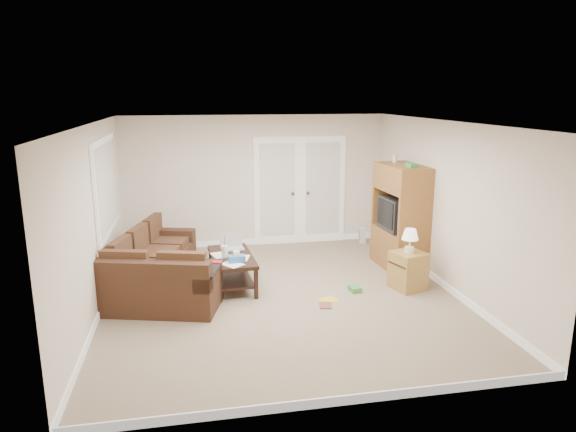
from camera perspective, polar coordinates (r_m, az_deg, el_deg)
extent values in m
plane|color=gray|center=(7.56, -0.71, -8.95)|extent=(5.50, 5.50, 0.00)
cube|color=silver|center=(7.00, -0.77, 10.32)|extent=(5.00, 5.50, 0.02)
cube|color=silver|center=(7.19, -20.76, -0.56)|extent=(0.02, 5.50, 2.50)
cube|color=silver|center=(7.99, 17.19, 1.06)|extent=(0.02, 5.50, 2.50)
cube|color=silver|center=(9.85, -3.55, 3.88)|extent=(5.00, 0.02, 2.50)
cube|color=silver|center=(4.61, 5.31, -7.34)|extent=(5.00, 0.02, 2.50)
cube|color=white|center=(9.92, -1.22, 2.65)|extent=(0.90, 0.04, 2.13)
cube|color=white|center=(10.10, 3.83, 2.82)|extent=(0.90, 0.04, 2.13)
cube|color=white|center=(9.88, -1.19, 2.91)|extent=(0.68, 0.02, 1.80)
cube|color=white|center=(10.07, 3.87, 3.08)|extent=(0.68, 0.02, 1.80)
cube|color=white|center=(8.09, -19.57, 3.20)|extent=(0.04, 1.92, 1.42)
cube|color=white|center=(8.09, -19.39, 3.21)|extent=(0.02, 1.74, 1.24)
cube|color=#3F2618|center=(8.40, -14.67, -5.68)|extent=(1.35, 2.25, 0.38)
cube|color=#3F2618|center=(8.39, -16.78, -3.06)|extent=(0.77, 2.09, 0.39)
cube|color=#3F2618|center=(9.17, -12.88, -2.05)|extent=(0.85, 0.43, 0.20)
cube|color=#533421|center=(8.30, -14.29, -4.09)|extent=(1.06, 2.09, 0.11)
cube|color=#3F2618|center=(7.34, -14.26, -8.49)|extent=(1.81, 1.23, 0.38)
cube|color=#3F2618|center=(6.94, -15.24, -6.41)|extent=(1.65, 0.65, 0.39)
cube|color=#3F2618|center=(7.04, -8.85, -6.61)|extent=(0.43, 0.85, 0.20)
cube|color=#533421|center=(7.32, -14.19, -6.48)|extent=(1.65, 0.94, 0.11)
cube|color=black|center=(7.00, -8.88, -5.73)|extent=(0.48, 0.78, 0.03)
cube|color=red|center=(7.18, -8.52, -5.07)|extent=(0.31, 0.18, 0.02)
cube|color=black|center=(7.83, -6.27, -4.56)|extent=(0.69, 1.26, 0.06)
cube|color=black|center=(7.93, -6.21, -6.65)|extent=(0.59, 1.16, 0.03)
cylinder|color=silver|center=(7.73, -7.04, -3.92)|extent=(0.10, 0.10, 0.18)
cylinder|color=red|center=(7.68, -7.08, -2.74)|extent=(0.01, 0.01, 0.16)
cube|color=#356CAD|center=(7.50, -5.74, -4.75)|extent=(0.25, 0.15, 0.10)
cube|color=white|center=(7.72, -6.15, -4.60)|extent=(0.44, 0.69, 0.00)
cube|color=#905C2C|center=(8.92, 12.27, -3.52)|extent=(0.67, 1.13, 0.66)
cube|color=#905C2C|center=(8.65, 12.66, 4.12)|extent=(0.67, 1.13, 0.44)
cube|color=black|center=(8.75, 12.34, 0.24)|extent=(0.56, 0.69, 0.55)
cube|color=black|center=(8.63, 10.75, 0.28)|extent=(0.05, 0.57, 0.44)
cube|color=#418E40|center=(8.37, 13.60, 5.51)|extent=(0.14, 0.20, 0.07)
cylinder|color=silver|center=(8.90, 11.80, 6.27)|extent=(0.08, 0.08, 0.13)
cube|color=#AA843E|center=(7.97, 13.21, -5.93)|extent=(0.55, 0.55, 0.57)
cylinder|color=white|center=(7.87, 13.33, -3.66)|extent=(0.14, 0.14, 0.09)
cylinder|color=white|center=(7.84, 13.37, -2.92)|extent=(0.03, 0.03, 0.12)
cone|color=silver|center=(7.80, 13.43, -1.98)|extent=(0.25, 0.25, 0.16)
cube|color=silver|center=(10.27, 8.27, -2.12)|extent=(0.14, 0.12, 0.31)
cube|color=gold|center=(7.47, 4.55, -9.27)|extent=(0.32, 0.28, 0.01)
cube|color=#418E40|center=(7.81, 7.44, -8.02)|extent=(0.17, 0.22, 0.08)
imported|color=brown|center=(7.26, 3.53, -9.89)|extent=(0.20, 0.25, 0.02)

